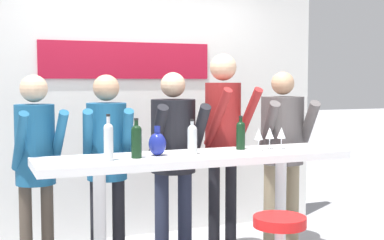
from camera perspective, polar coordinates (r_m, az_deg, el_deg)
back_wall at (r=5.42m, az=-5.76°, el=1.42°), size 3.98×0.12×2.60m
tasting_table at (r=4.05m, az=0.47°, el=-5.87°), size 2.38×0.59×1.02m
person_far_left at (r=4.26m, az=-16.35°, el=-3.44°), size 0.40×0.52×1.61m
person_left at (r=4.34m, az=-9.06°, el=-3.24°), size 0.44×0.54×1.62m
person_center_left at (r=4.56m, az=-1.98°, el=-2.82°), size 0.47×0.55×1.64m
person_center at (r=4.71m, az=3.38°, el=-1.01°), size 0.41×0.55×1.80m
person_center_right at (r=5.06m, az=9.63°, el=-2.13°), size 0.53×0.61×1.65m
wine_bottle_0 at (r=3.71m, az=-8.90°, el=-2.10°), size 0.07×0.07×0.32m
wine_bottle_1 at (r=4.28m, az=5.21°, el=-1.48°), size 0.07×0.07×0.27m
wine_bottle_2 at (r=4.01m, az=0.03°, el=-1.90°), size 0.07×0.07×0.26m
wine_bottle_3 at (r=3.81m, az=-5.95°, el=-2.09°), size 0.08×0.08×0.28m
wine_glass_0 at (r=4.22m, az=7.12°, el=-1.58°), size 0.07×0.07×0.18m
wine_glass_1 at (r=4.32m, az=8.29°, el=-1.47°), size 0.07×0.07×0.18m
wine_glass_2 at (r=4.35m, az=9.52°, el=-1.44°), size 0.07×0.07×0.18m
decorative_vase at (r=3.93m, az=-3.72°, el=-2.53°), size 0.13×0.13×0.22m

